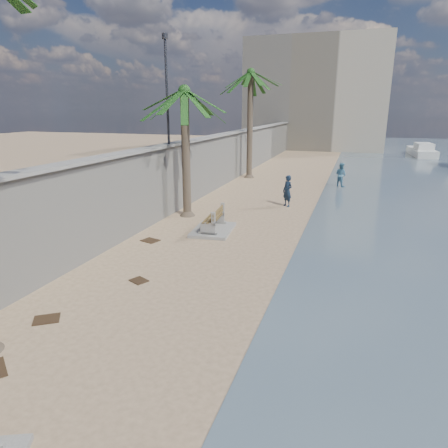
# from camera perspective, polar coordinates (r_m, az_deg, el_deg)

# --- Properties ---
(ground_plane) EXTENTS (140.00, 140.00, 0.00)m
(ground_plane) POSITION_cam_1_polar(r_m,az_deg,el_deg) (9.37, -11.30, -19.04)
(ground_plane) COLOR tan
(seawall) EXTENTS (0.45, 70.00, 3.50)m
(seawall) POSITION_cam_1_polar(r_m,az_deg,el_deg) (28.34, -0.73, 8.94)
(seawall) COLOR gray
(seawall) RESTS_ON ground_plane
(wall_cap) EXTENTS (0.80, 70.00, 0.12)m
(wall_cap) POSITION_cam_1_polar(r_m,az_deg,el_deg) (28.16, -0.74, 12.57)
(wall_cap) COLOR gray
(wall_cap) RESTS_ON seawall
(end_building) EXTENTS (18.00, 12.00, 14.00)m
(end_building) POSITION_cam_1_polar(r_m,az_deg,el_deg) (58.88, 13.16, 17.46)
(end_building) COLOR #B7AA93
(end_building) RESTS_ON ground_plane
(bench_far) EXTENTS (1.91, 2.60, 1.02)m
(bench_far) POSITION_cam_1_polar(r_m,az_deg,el_deg) (17.92, -1.58, 0.32)
(bench_far) COLOR gray
(bench_far) RESTS_ON ground_plane
(palm_mid) EXTENTS (5.00, 5.00, 7.04)m
(palm_mid) POSITION_cam_1_polar(r_m,az_deg,el_deg) (20.05, -5.70, 18.19)
(palm_mid) COLOR brown
(palm_mid) RESTS_ON ground_plane
(palm_back) EXTENTS (5.00, 5.00, 8.82)m
(palm_back) POSITION_cam_1_polar(r_m,az_deg,el_deg) (31.87, 3.86, 20.60)
(palm_back) COLOR brown
(palm_back) RESTS_ON ground_plane
(streetlight) EXTENTS (0.28, 0.28, 5.12)m
(streetlight) POSITION_cam_1_polar(r_m,az_deg,el_deg) (20.71, -8.21, 19.65)
(streetlight) COLOR #2D2D33
(streetlight) RESTS_ON wall_cap
(person_a) EXTENTS (0.88, 0.84, 2.02)m
(person_a) POSITION_cam_1_polar(r_m,az_deg,el_deg) (22.70, 9.06, 5.00)
(person_a) COLOR #142438
(person_a) RESTS_ON ground_plane
(person_b) EXTENTS (1.13, 1.07, 1.86)m
(person_b) POSITION_cam_1_polar(r_m,az_deg,el_deg) (29.44, 16.35, 6.95)
(person_b) COLOR teal
(person_b) RESTS_ON ground_plane
(yacht_far) EXTENTS (2.60, 7.70, 1.50)m
(yacht_far) POSITION_cam_1_polar(r_m,az_deg,el_deg) (52.61, 26.37, 9.14)
(yacht_far) COLOR silver
(yacht_far) RESTS_ON bay_water
(debris_b) EXTENTS (0.83, 0.80, 0.03)m
(debris_b) POSITION_cam_1_polar(r_m,az_deg,el_deg) (11.78, -24.02, -12.31)
(debris_b) COLOR #382616
(debris_b) RESTS_ON ground_plane
(debris_c) EXTENTS (0.82, 0.73, 0.03)m
(debris_c) POSITION_cam_1_polar(r_m,az_deg,el_deg) (17.03, -10.48, -2.33)
(debris_c) COLOR #382616
(debris_c) RESTS_ON ground_plane
(debris_d) EXTENTS (0.68, 0.63, 0.03)m
(debris_d) POSITION_cam_1_polar(r_m,az_deg,el_deg) (13.27, -12.07, -7.90)
(debris_d) COLOR #382616
(debris_d) RESTS_ON ground_plane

